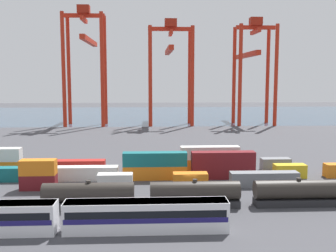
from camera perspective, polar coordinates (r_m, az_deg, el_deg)
ground_plane at (r=109.76m, az=0.98°, el=-3.20°), size 420.00×420.00×0.00m
harbour_water at (r=213.89m, az=-0.88°, el=1.67°), size 400.00×110.00×0.01m
passenger_train at (r=52.22m, az=-15.16°, el=-12.30°), size 41.76×3.14×3.90m
freight_tank_row at (r=60.17m, az=3.86°, el=-9.67°), size 44.58×2.77×4.23m
shipping_container_0 at (r=72.91m, az=-17.99°, el=-7.61°), size 6.04×2.44×2.60m
shipping_container_1 at (r=72.32m, az=-18.06°, el=-5.62°), size 6.04×2.44×2.60m
shipping_container_2 at (r=70.63m, az=-7.55°, el=-7.80°), size 6.04×2.44×2.60m
shipping_container_3 at (r=70.77m, az=3.21°, el=-7.72°), size 6.04×2.44×2.60m
shipping_container_4 at (r=73.29m, az=13.56°, el=-7.39°), size 12.10×2.44×2.60m
shipping_container_5 at (r=80.19m, az=-20.95°, el=-6.43°), size 12.10×2.44×2.60m
shipping_container_6 at (r=77.15m, az=-11.66°, el=-6.63°), size 12.10×2.44×2.60m
shipping_container_7 at (r=76.24m, az=-1.88°, el=-6.65°), size 12.10×2.44×2.60m
shipping_container_8 at (r=75.68m, az=-1.89°, el=-4.74°), size 12.10×2.44×2.60m
shipping_container_9 at (r=77.54m, az=7.85°, el=-6.49°), size 12.10×2.44×2.60m
shipping_container_10 at (r=76.99m, az=7.88°, el=-4.60°), size 12.10×2.44×2.60m
shipping_container_11 at (r=80.93m, az=16.99°, el=-6.16°), size 6.04×2.44×2.60m
shipping_container_15 at (r=86.97m, az=-22.12°, el=-5.48°), size 6.04×2.44×2.60m
shipping_container_16 at (r=86.48m, az=-22.19°, el=-3.79°), size 6.04×2.44×2.60m
shipping_container_17 at (r=83.45m, az=-13.12°, el=-5.65°), size 12.10×2.44×2.60m
shipping_container_18 at (r=82.11m, az=-3.59°, el=-5.69°), size 6.04×2.44×2.60m
shipping_container_19 at (r=83.05m, az=5.99°, el=-5.57°), size 12.10×2.44×2.60m
shipping_container_20 at (r=82.54m, az=6.01°, el=-3.81°), size 12.10×2.44×2.60m
shipping_container_21 at (r=86.22m, az=15.10°, el=-5.31°), size 6.04×2.44×2.60m
gantry_crane_west at (r=169.60m, az=-11.66°, el=10.11°), size 16.61×39.22×48.00m
gantry_crane_central at (r=167.65m, az=0.32°, el=9.30°), size 18.35×37.25×42.97m
gantry_crane_east at (r=173.12m, az=12.02°, el=9.02°), size 16.12×38.44×43.77m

